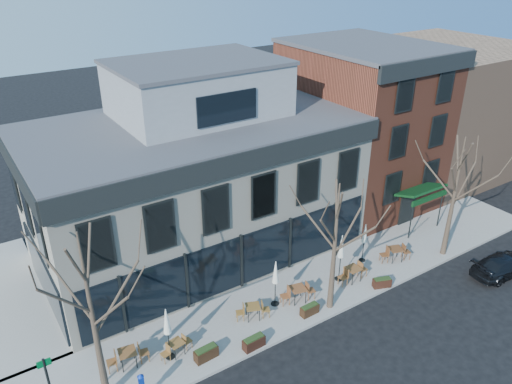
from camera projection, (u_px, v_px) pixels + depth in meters
ground at (241, 289)px, 27.31m from camera, size 120.00×120.00×0.00m
sidewalk_front at (312, 288)px, 27.26m from camera, size 33.50×4.70×0.15m
corner_building at (195, 178)px, 29.03m from camera, size 18.39×10.39×11.10m
red_brick_building at (360, 124)px, 34.92m from camera, size 8.20×11.78×11.18m
bg_building at (440, 107)px, 40.88m from camera, size 12.00×12.00×10.00m
tree_corner at (93, 319)px, 18.84m from camera, size 3.93×3.98×7.92m
tree_mid at (335, 247)px, 24.18m from camera, size 3.50×3.55×7.04m
tree_right at (454, 196)px, 28.51m from camera, size 3.72×3.77×7.48m
parked_sedan at (503, 265)px, 28.34m from camera, size 4.33×2.05×1.22m
cafe_set_0 at (128, 357)px, 21.94m from camera, size 1.93×0.87×1.00m
cafe_set_1 at (176, 347)px, 22.58m from camera, size 1.66×0.75×0.85m
cafe_set_2 at (253, 311)px, 24.77m from camera, size 1.77×1.07×0.92m
cafe_set_3 at (298, 293)px, 25.95m from camera, size 2.00×0.94×1.02m
cafe_set_4 at (353, 273)px, 27.54m from camera, size 1.93×0.78×1.02m
cafe_set_5 at (395, 253)px, 29.32m from camera, size 1.95×1.09×1.00m
umbrella_0 at (167, 324)px, 21.75m from camera, size 0.44×0.44×2.75m
umbrella_2 at (276, 274)px, 25.10m from camera, size 0.43×0.43×2.66m
umbrella_3 at (341, 249)px, 26.97m from camera, size 0.46×0.46×2.87m
umbrella_4 at (365, 235)px, 28.74m from camera, size 0.40×0.40×2.48m
planter_0 at (206, 353)px, 22.42m from camera, size 1.12×0.51×0.62m
planter_1 at (254, 342)px, 23.04m from camera, size 1.09×0.47×0.60m
planter_2 at (310, 310)px, 25.14m from camera, size 1.00×0.42×0.56m
planter_3 at (382, 282)px, 27.15m from camera, size 1.07×0.73×0.56m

